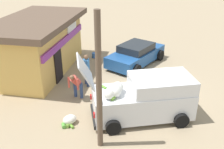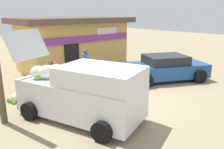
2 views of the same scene
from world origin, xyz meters
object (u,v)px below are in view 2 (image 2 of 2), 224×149
object	(u,v)px
parked_sedan	(165,68)
paint_bucket	(132,66)
unloaded_banana_pile	(18,97)
vendor_standing	(86,63)
storefront_bar	(74,42)
customer_bending	(58,71)
delivery_van	(83,92)

from	to	relation	value
parked_sedan	paint_bucket	size ratio (longest dim) A/B	13.76
paint_bucket	unloaded_banana_pile	bearing A→B (deg)	-173.58
vendor_standing	paint_bucket	xyz separation A→B (m)	(3.87, 0.61, -0.83)
unloaded_banana_pile	paint_bucket	size ratio (longest dim) A/B	2.41
storefront_bar	customer_bending	bearing A→B (deg)	-132.45
parked_sedan	customer_bending	xyz separation A→B (m)	(-4.83, 2.33, 0.21)
storefront_bar	delivery_van	distance (m)	7.35
vendor_standing	delivery_van	bearing A→B (deg)	-126.18
vendor_standing	paint_bucket	bearing A→B (deg)	8.92
customer_bending	unloaded_banana_pile	xyz separation A→B (m)	(-1.97, -0.32, -0.67)
customer_bending	unloaded_banana_pile	bearing A→B (deg)	-170.72
unloaded_banana_pile	vendor_standing	bearing A→B (deg)	3.56
delivery_van	unloaded_banana_pile	bearing A→B (deg)	110.48
storefront_bar	paint_bucket	size ratio (longest dim) A/B	21.04
delivery_van	unloaded_banana_pile	size ratio (longest dim) A/B	6.07
delivery_van	vendor_standing	size ratio (longest dim) A/B	2.86
delivery_van	paint_bucket	bearing A→B (deg)	31.39
delivery_van	vendor_standing	xyz separation A→B (m)	(2.32, 3.17, 0.07)
customer_bending	vendor_standing	bearing A→B (deg)	-4.29
unloaded_banana_pile	storefront_bar	bearing A→B (deg)	35.37
storefront_bar	customer_bending	xyz separation A→B (m)	(-2.80, -3.06, -0.77)
delivery_van	unloaded_banana_pile	world-z (taller)	delivery_van
vendor_standing	paint_bucket	distance (m)	4.00
parked_sedan	vendor_standing	world-z (taller)	vendor_standing
parked_sedan	unloaded_banana_pile	size ratio (longest dim) A/B	5.70
vendor_standing	customer_bending	size ratio (longest dim) A/B	1.23
storefront_bar	parked_sedan	xyz separation A→B (m)	(2.03, -5.40, -0.98)
customer_bending	unloaded_banana_pile	distance (m)	2.10
storefront_bar	vendor_standing	bearing A→B (deg)	-113.07
vendor_standing	unloaded_banana_pile	xyz separation A→B (m)	(-3.42, -0.21, -0.82)
storefront_bar	parked_sedan	bearing A→B (deg)	-69.42
paint_bucket	parked_sedan	bearing A→B (deg)	-99.81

